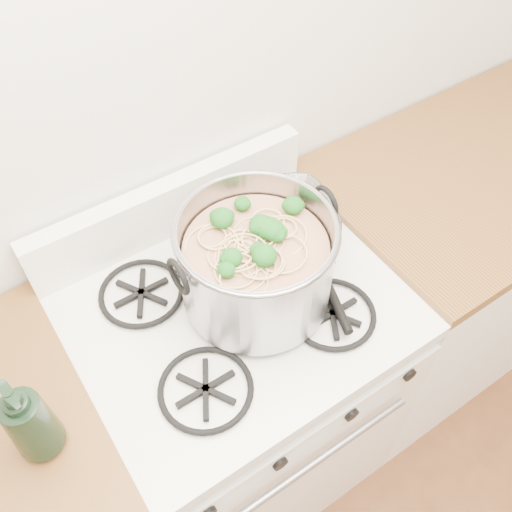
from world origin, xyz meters
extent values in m
plane|color=silver|center=(0.00, 1.60, 1.35)|extent=(3.60, 0.00, 3.60)
cube|color=white|center=(0.00, 1.27, 0.41)|extent=(0.76, 0.65, 0.81)
cube|color=white|center=(0.00, 1.27, 0.88)|extent=(0.76, 0.65, 0.04)
cube|color=black|center=(0.00, 0.95, 0.42)|extent=(0.58, 0.02, 0.46)
cube|color=black|center=(0.00, 1.27, 0.91)|extent=(0.60, 0.56, 0.02)
cylinder|color=black|center=(-0.28, 0.95, 0.78)|extent=(0.04, 0.03, 0.04)
cylinder|color=black|center=(-0.10, 0.95, 0.78)|extent=(0.04, 0.03, 0.04)
cylinder|color=black|center=(0.10, 0.95, 0.78)|extent=(0.04, 0.03, 0.04)
cylinder|color=black|center=(0.28, 0.95, 0.78)|extent=(0.04, 0.03, 0.04)
cube|color=silver|center=(-0.51, 1.27, 0.44)|extent=(0.25, 0.65, 0.88)
cube|color=#4D3112|center=(-0.51, 1.27, 0.90)|extent=(0.25, 0.65, 0.04)
cube|color=silver|center=(0.88, 1.27, 0.44)|extent=(1.00, 0.65, 0.88)
cube|color=#4D3112|center=(0.88, 1.27, 0.90)|extent=(1.00, 0.65, 0.04)
cylinder|color=#95969D|center=(0.05, 1.26, 1.04)|extent=(0.34, 0.34, 0.23)
torus|color=#95969D|center=(0.05, 1.26, 1.15)|extent=(0.35, 0.35, 0.01)
torus|color=black|center=(-0.13, 1.26, 1.12)|extent=(0.01, 0.08, 0.08)
torus|color=black|center=(0.24, 1.26, 1.12)|extent=(0.01, 0.08, 0.08)
cylinder|color=#A26D4C|center=(0.05, 1.26, 1.01)|extent=(0.32, 0.32, 0.17)
sphere|color=#185717|center=(0.05, 1.26, 1.11)|extent=(0.04, 0.04, 0.04)
sphere|color=#185717|center=(0.05, 1.26, 1.11)|extent=(0.04, 0.04, 0.04)
sphere|color=#185717|center=(0.05, 1.26, 1.11)|extent=(0.04, 0.04, 0.04)
sphere|color=#185717|center=(0.05, 1.26, 1.11)|extent=(0.04, 0.04, 0.04)
sphere|color=#185717|center=(0.05, 1.26, 1.11)|extent=(0.04, 0.04, 0.04)
sphere|color=#185717|center=(0.05, 1.26, 1.11)|extent=(0.04, 0.04, 0.04)
sphere|color=#185717|center=(0.05, 1.26, 1.11)|extent=(0.04, 0.04, 0.04)
sphere|color=#185717|center=(0.05, 1.26, 1.11)|extent=(0.04, 0.04, 0.04)
sphere|color=#185717|center=(0.05, 1.26, 1.11)|extent=(0.04, 0.04, 0.04)
sphere|color=#185717|center=(0.05, 1.26, 1.11)|extent=(0.04, 0.04, 0.04)
sphere|color=#185717|center=(0.05, 1.26, 1.11)|extent=(0.04, 0.04, 0.04)
imported|color=white|center=(0.23, 1.39, 0.94)|extent=(0.13, 0.13, 0.03)
imported|color=black|center=(-0.49, 1.19, 1.04)|extent=(0.11, 0.11, 0.24)
camera|label=1|loc=(-0.39, 0.60, 2.01)|focal=40.00mm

